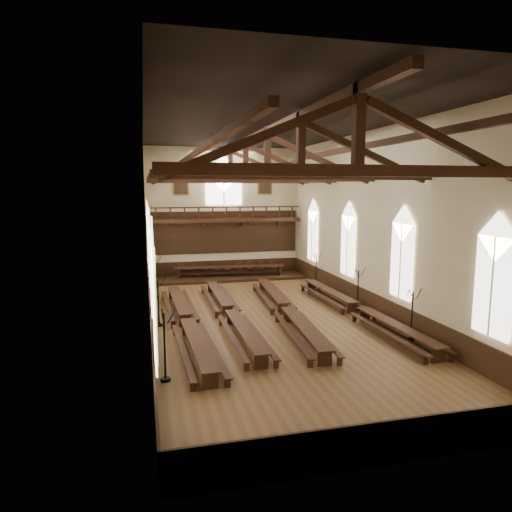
{
  "coord_description": "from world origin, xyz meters",
  "views": [
    {
      "loc": [
        -6.1,
        -22.42,
        6.9
      ],
      "look_at": [
        -0.22,
        1.5,
        3.21
      ],
      "focal_mm": 32.0,
      "sensor_mm": 36.0,
      "label": 1
    }
  ],
  "objects_px": {
    "refectory_row_b": "(230,311)",
    "dais": "(230,277)",
    "candelabrum_left_near": "(165,359)",
    "candelabrum_right_mid": "(358,297)",
    "refectory_row_a": "(186,320)",
    "refectory_row_d": "(358,308)",
    "candelabrum_left_far": "(155,285)",
    "candelabrum_right_far": "(316,276)",
    "refectory_row_c": "(286,308)",
    "candelabrum_left_mid": "(159,311)",
    "candelabrum_right_near": "(411,325)",
    "high_table": "(230,268)"
  },
  "relations": [
    {
      "from": "candelabrum_right_far",
      "to": "refectory_row_a",
      "type": "bearing_deg",
      "value": -140.76
    },
    {
      "from": "candelabrum_right_mid",
      "to": "candelabrum_right_near",
      "type": "bearing_deg",
      "value": -90.0
    },
    {
      "from": "refectory_row_a",
      "to": "candelabrum_left_far",
      "type": "xyz_separation_m",
      "value": [
        -1.28,
        7.42,
        0.27
      ]
    },
    {
      "from": "candelabrum_right_near",
      "to": "candelabrum_right_far",
      "type": "distance_m",
      "value": 11.89
    },
    {
      "from": "candelabrum_left_far",
      "to": "candelabrum_right_near",
      "type": "xyz_separation_m",
      "value": [
        11.1,
        -11.29,
        -0.07
      ]
    },
    {
      "from": "candelabrum_right_far",
      "to": "candelabrum_left_far",
      "type": "bearing_deg",
      "value": -176.89
    },
    {
      "from": "refectory_row_a",
      "to": "candelabrum_right_mid",
      "type": "relative_size",
      "value": 5.85
    },
    {
      "from": "refectory_row_c",
      "to": "refectory_row_d",
      "type": "relative_size",
      "value": 1.02
    },
    {
      "from": "candelabrum_right_near",
      "to": "high_table",
      "type": "bearing_deg",
      "value": 108.64
    },
    {
      "from": "refectory_row_b",
      "to": "candelabrum_left_mid",
      "type": "xyz_separation_m",
      "value": [
        -3.65,
        -0.09,
        0.25
      ]
    },
    {
      "from": "refectory_row_a",
      "to": "candelabrum_right_mid",
      "type": "height_order",
      "value": "candelabrum_right_mid"
    },
    {
      "from": "refectory_row_d",
      "to": "dais",
      "type": "relative_size",
      "value": 1.23
    },
    {
      "from": "refectory_row_c",
      "to": "candelabrum_right_far",
      "type": "relative_size",
      "value": 5.79
    },
    {
      "from": "refectory_row_a",
      "to": "high_table",
      "type": "height_order",
      "value": "high_table"
    },
    {
      "from": "refectory_row_d",
      "to": "high_table",
      "type": "height_order",
      "value": "high_table"
    },
    {
      "from": "refectory_row_b",
      "to": "dais",
      "type": "bearing_deg",
      "value": 79.55
    },
    {
      "from": "high_table",
      "to": "candelabrum_left_near",
      "type": "bearing_deg",
      "value": -107.63
    },
    {
      "from": "refectory_row_d",
      "to": "candelabrum_right_far",
      "type": "height_order",
      "value": "candelabrum_right_far"
    },
    {
      "from": "candelabrum_left_far",
      "to": "candelabrum_right_mid",
      "type": "relative_size",
      "value": 1.09
    },
    {
      "from": "refectory_row_b",
      "to": "refectory_row_a",
      "type": "bearing_deg",
      "value": -153.5
    },
    {
      "from": "refectory_row_c",
      "to": "refectory_row_d",
      "type": "height_order",
      "value": "refectory_row_c"
    },
    {
      "from": "candelabrum_left_near",
      "to": "candelabrum_left_mid",
      "type": "height_order",
      "value": "candelabrum_left_near"
    },
    {
      "from": "candelabrum_left_near",
      "to": "candelabrum_right_mid",
      "type": "relative_size",
      "value": 1.1
    },
    {
      "from": "refectory_row_d",
      "to": "dais",
      "type": "bearing_deg",
      "value": 111.61
    },
    {
      "from": "candelabrum_left_mid",
      "to": "candelabrum_left_near",
      "type": "bearing_deg",
      "value": -90.0
    },
    {
      "from": "refectory_row_a",
      "to": "candelabrum_left_near",
      "type": "relative_size",
      "value": 5.34
    },
    {
      "from": "refectory_row_d",
      "to": "candelabrum_right_mid",
      "type": "height_order",
      "value": "candelabrum_right_mid"
    },
    {
      "from": "refectory_row_c",
      "to": "candelabrum_right_mid",
      "type": "relative_size",
      "value": 5.84
    },
    {
      "from": "candelabrum_left_near",
      "to": "candelabrum_right_near",
      "type": "relative_size",
      "value": 1.1
    },
    {
      "from": "refectory_row_c",
      "to": "candelabrum_left_near",
      "type": "relative_size",
      "value": 5.33
    },
    {
      "from": "refectory_row_b",
      "to": "candelabrum_right_near",
      "type": "bearing_deg",
      "value": -34.16
    },
    {
      "from": "dais",
      "to": "candelabrum_right_far",
      "type": "bearing_deg",
      "value": -37.57
    },
    {
      "from": "high_table",
      "to": "candelabrum_right_near",
      "type": "xyz_separation_m",
      "value": [
        5.42,
        -16.06,
        -0.13
      ]
    },
    {
      "from": "refectory_row_d",
      "to": "candelabrum_right_mid",
      "type": "relative_size",
      "value": 5.76
    },
    {
      "from": "candelabrum_right_far",
      "to": "refectory_row_c",
      "type": "bearing_deg",
      "value": -122.06
    },
    {
      "from": "candelabrum_right_far",
      "to": "refectory_row_d",
      "type": "bearing_deg",
      "value": -94.66
    },
    {
      "from": "refectory_row_c",
      "to": "candelabrum_right_mid",
      "type": "height_order",
      "value": "candelabrum_right_mid"
    },
    {
      "from": "candelabrum_left_mid",
      "to": "candelabrum_left_far",
      "type": "height_order",
      "value": "candelabrum_left_far"
    },
    {
      "from": "candelabrum_left_far",
      "to": "candelabrum_right_near",
      "type": "bearing_deg",
      "value": -45.48
    },
    {
      "from": "candelabrum_right_mid",
      "to": "high_table",
      "type": "bearing_deg",
      "value": 116.96
    },
    {
      "from": "dais",
      "to": "candelabrum_right_far",
      "type": "height_order",
      "value": "candelabrum_right_far"
    },
    {
      "from": "refectory_row_d",
      "to": "candelabrum_right_far",
      "type": "relative_size",
      "value": 5.7
    },
    {
      "from": "refectory_row_c",
      "to": "candelabrum_left_far",
      "type": "relative_size",
      "value": 5.37
    },
    {
      "from": "dais",
      "to": "candelabrum_left_far",
      "type": "height_order",
      "value": "candelabrum_left_far"
    },
    {
      "from": "refectory_row_c",
      "to": "candelabrum_left_near",
      "type": "distance_m",
      "value": 9.41
    },
    {
      "from": "refectory_row_d",
      "to": "candelabrum_right_far",
      "type": "bearing_deg",
      "value": 85.34
    },
    {
      "from": "refectory_row_d",
      "to": "candelabrum_left_far",
      "type": "height_order",
      "value": "candelabrum_left_far"
    },
    {
      "from": "candelabrum_right_mid",
      "to": "candelabrum_left_mid",
      "type": "bearing_deg",
      "value": -177.7
    },
    {
      "from": "refectory_row_d",
      "to": "candelabrum_left_near",
      "type": "relative_size",
      "value": 5.25
    },
    {
      "from": "refectory_row_b",
      "to": "refectory_row_d",
      "type": "relative_size",
      "value": 1.0
    }
  ]
}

